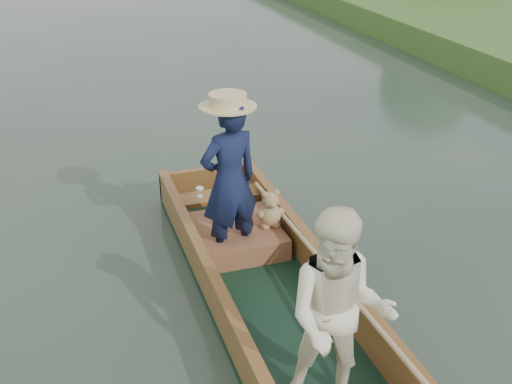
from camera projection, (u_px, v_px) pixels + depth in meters
name	position (u px, v px, depth m)	size (l,w,h in m)	color
ground	(278.00, 319.00, 5.57)	(120.00, 120.00, 0.00)	#283D30
punt	(279.00, 272.00, 5.26)	(1.12, 5.00, 1.73)	black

